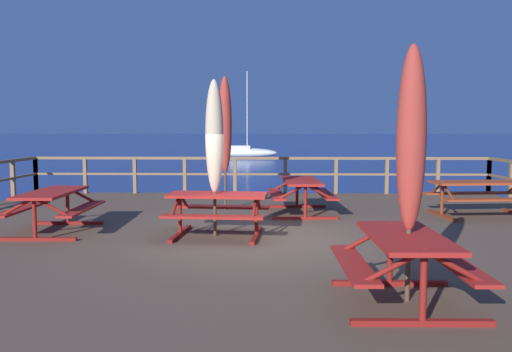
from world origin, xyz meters
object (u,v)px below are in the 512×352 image
picnic_table_mid_right (405,254)px  picnic_table_front_left (482,190)px  picnic_table_front_right (218,205)px  patio_umbrella_tall_front (411,140)px  patio_umbrella_tall_mid_left (214,137)px  sailboat_distant (244,152)px  picnic_table_mid_left (301,189)px  picnic_table_back_left (52,202)px  patio_umbrella_short_mid (225,125)px

picnic_table_mid_right → picnic_table_front_left: 6.65m
picnic_table_front_right → patio_umbrella_tall_front: bearing=-55.0°
patio_umbrella_tall_mid_left → sailboat_distant: 37.69m
picnic_table_front_right → picnic_table_front_left: (5.58, 2.28, 0.01)m
picnic_table_mid_left → picnic_table_front_left: bearing=-4.4°
picnic_table_front_left → patio_umbrella_tall_front: bearing=-118.7°
picnic_table_back_left → picnic_table_front_left: (8.68, 1.99, 0.01)m
picnic_table_mid_right → picnic_table_mid_left: size_ratio=0.80×
patio_umbrella_short_mid → sailboat_distant: bearing=91.9°
picnic_table_mid_right → sailboat_distant: 41.36m
picnic_table_front_left → patio_umbrella_short_mid: 5.92m
picnic_table_mid_left → picnic_table_front_left: size_ratio=0.92×
picnic_table_mid_right → patio_umbrella_tall_mid_left: (-2.44, 3.56, 1.21)m
patio_umbrella_short_mid → patio_umbrella_tall_mid_left: bearing=-88.8°
picnic_table_front_left → picnic_table_mid_right: bearing=-118.7°
picnic_table_front_right → picnic_table_back_left: size_ratio=0.95×
picnic_table_back_left → sailboat_distant: size_ratio=0.25×
picnic_table_mid_right → picnic_table_mid_left: bearing=96.9°
picnic_table_mid_left → patio_umbrella_tall_mid_left: (-1.69, -2.57, 1.20)m
picnic_table_back_left → picnic_table_front_left: bearing=12.9°
picnic_table_front_left → patio_umbrella_tall_front: patio_umbrella_tall_front is taller
picnic_table_back_left → patio_umbrella_short_mid: (2.98, 2.74, 1.43)m
picnic_table_mid_right → patio_umbrella_tall_front: patio_umbrella_tall_front is taller
picnic_table_back_left → patio_umbrella_short_mid: patio_umbrella_short_mid is taller
picnic_table_front_left → patio_umbrella_tall_front: 6.67m
picnic_table_front_right → picnic_table_back_left: 3.11m
picnic_table_front_left → patio_umbrella_short_mid: bearing=172.5°
picnic_table_back_left → picnic_table_front_right: bearing=-5.4°
patio_umbrella_tall_mid_left → patio_umbrella_short_mid: bearing=91.2°
picnic_table_mid_right → picnic_table_front_left: size_ratio=0.74×
picnic_table_mid_right → patio_umbrella_tall_mid_left: size_ratio=0.61×
sailboat_distant → patio_umbrella_tall_front: bearing=-84.8°
picnic_table_back_left → patio_umbrella_tall_front: 6.80m
picnic_table_front_right → patio_umbrella_tall_front: (2.43, -3.48, 1.23)m
patio_umbrella_tall_mid_left → picnic_table_front_right: bearing=-10.1°
picnic_table_back_left → patio_umbrella_tall_mid_left: patio_umbrella_tall_mid_left is taller
picnic_table_front_left → patio_umbrella_short_mid: size_ratio=0.73×
picnic_table_mid_left → patio_umbrella_short_mid: (-1.76, 0.45, 1.43)m
patio_umbrella_tall_front → sailboat_distant: sailboat_distant is taller
sailboat_distant → picnic_table_mid_right: bearing=-84.9°
picnic_table_mid_right → patio_umbrella_short_mid: bearing=110.8°
patio_umbrella_tall_front → patio_umbrella_tall_mid_left: (-2.49, 3.49, -0.02)m
picnic_table_front_right → sailboat_distant: 37.66m
picnic_table_mid_right → sailboat_distant: size_ratio=0.22×
picnic_table_front_right → patio_umbrella_short_mid: patio_umbrella_short_mid is taller
patio_umbrella_short_mid → sailboat_distant: (-1.17, 34.60, -2.16)m
patio_umbrella_tall_mid_left → picnic_table_mid_right: bearing=-55.6°
picnic_table_mid_left → patio_umbrella_tall_front: patio_umbrella_tall_front is taller
picnic_table_front_left → sailboat_distant: sailboat_distant is taller
picnic_table_mid_right → patio_umbrella_short_mid: patio_umbrella_short_mid is taller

